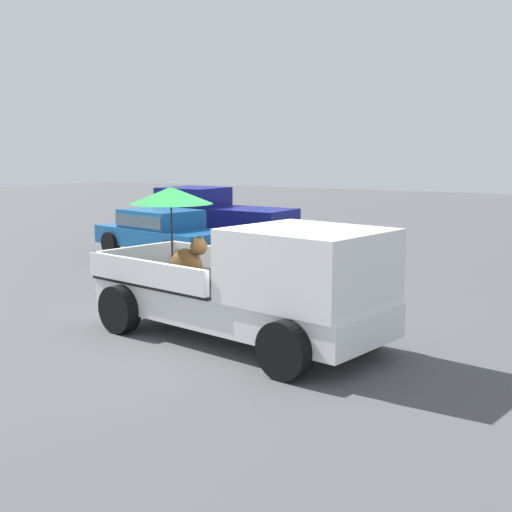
% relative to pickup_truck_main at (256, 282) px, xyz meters
% --- Properties ---
extents(ground_plane, '(80.00, 80.00, 0.00)m').
position_rel_pickup_truck_main_xyz_m(ground_plane, '(-0.40, 0.09, -0.99)').
color(ground_plane, '#4C4C4F').
extents(pickup_truck_main, '(5.30, 2.97, 2.41)m').
position_rel_pickup_truck_main_xyz_m(pickup_truck_main, '(0.00, 0.00, 0.00)').
color(pickup_truck_main, black).
rests_on(pickup_truck_main, ground).
extents(pickup_truck_red, '(4.86, 2.29, 1.80)m').
position_rel_pickup_truck_main_xyz_m(pickup_truck_red, '(-6.88, 9.20, -0.11)').
color(pickup_truck_red, black).
rests_on(pickup_truck_red, ground).
extents(parked_sedan_far, '(4.58, 2.66, 1.33)m').
position_rel_pickup_truck_main_xyz_m(parked_sedan_far, '(-6.85, 6.28, -0.25)').
color(parked_sedan_far, black).
rests_on(parked_sedan_far, ground).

